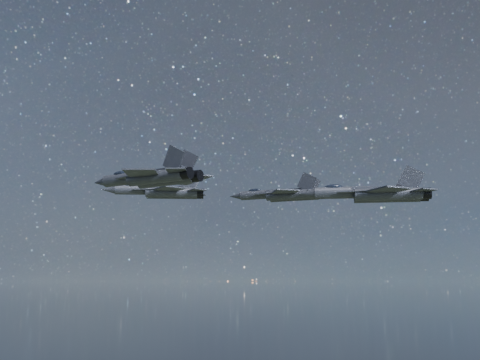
# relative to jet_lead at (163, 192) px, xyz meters

# --- Properties ---
(jet_lead) EXTENTS (17.09, 11.43, 4.33)m
(jet_lead) POSITION_rel_jet_lead_xyz_m (0.00, 0.00, 0.00)
(jet_lead) COLOR #2E3039
(jet_left) EXTENTS (17.84, 12.45, 4.49)m
(jet_left) POSITION_rel_jet_lead_xyz_m (17.79, 10.90, 0.44)
(jet_left) COLOR #2E3039
(jet_right) EXTENTS (16.31, 11.00, 4.11)m
(jet_right) POSITION_rel_jet_lead_xyz_m (8.87, -24.34, -2.46)
(jet_right) COLOR #2E3039
(jet_slot) EXTENTS (18.53, 12.97, 4.67)m
(jet_slot) POSITION_rel_jet_lead_xyz_m (33.42, -5.51, -2.50)
(jet_slot) COLOR #2E3039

